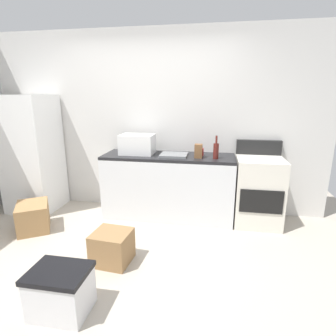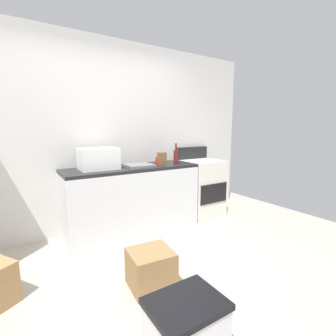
# 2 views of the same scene
# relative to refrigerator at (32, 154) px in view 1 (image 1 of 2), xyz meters

# --- Properties ---
(ground_plane) EXTENTS (6.00, 6.00, 0.00)m
(ground_plane) POSITION_rel_refrigerator_xyz_m (1.75, -1.15, -0.85)
(ground_plane) COLOR #B2A899
(wall_back) EXTENTS (5.00, 0.10, 2.60)m
(wall_back) POSITION_rel_refrigerator_xyz_m (1.75, 0.40, 0.45)
(wall_back) COLOR silver
(wall_back) RESTS_ON ground_plane
(kitchen_counter) EXTENTS (1.80, 0.60, 0.90)m
(kitchen_counter) POSITION_rel_refrigerator_xyz_m (2.05, 0.05, -0.40)
(kitchen_counter) COLOR silver
(kitchen_counter) RESTS_ON ground_plane
(refrigerator) EXTENTS (0.68, 0.66, 1.70)m
(refrigerator) POSITION_rel_refrigerator_xyz_m (0.00, 0.00, 0.00)
(refrigerator) COLOR white
(refrigerator) RESTS_ON ground_plane
(stove_oven) EXTENTS (0.60, 0.61, 1.10)m
(stove_oven) POSITION_rel_refrigerator_xyz_m (3.27, 0.06, -0.39)
(stove_oven) COLOR silver
(stove_oven) RESTS_ON ground_plane
(microwave) EXTENTS (0.46, 0.34, 0.27)m
(microwave) POSITION_rel_refrigerator_xyz_m (1.61, 0.07, 0.18)
(microwave) COLOR white
(microwave) RESTS_ON kitchen_counter
(sink_basin) EXTENTS (0.36, 0.32, 0.03)m
(sink_basin) POSITION_rel_refrigerator_xyz_m (2.13, 0.01, 0.06)
(sink_basin) COLOR slate
(sink_basin) RESTS_ON kitchen_counter
(wine_bottle) EXTENTS (0.07, 0.07, 0.30)m
(wine_bottle) POSITION_rel_refrigerator_xyz_m (2.69, -0.06, 0.16)
(wine_bottle) COLOR #591E19
(wine_bottle) RESTS_ON kitchen_counter
(coffee_mug) EXTENTS (0.08, 0.08, 0.10)m
(coffee_mug) POSITION_rel_refrigerator_xyz_m (2.49, 0.10, 0.10)
(coffee_mug) COLOR red
(coffee_mug) RESTS_ON kitchen_counter
(knife_block) EXTENTS (0.10, 0.10, 0.18)m
(knife_block) POSITION_rel_refrigerator_xyz_m (2.46, -0.04, 0.14)
(knife_block) COLOR brown
(knife_block) RESTS_ON kitchen_counter
(cardboard_box_large) EXTENTS (0.41, 0.39, 0.33)m
(cardboard_box_large) POSITION_rel_refrigerator_xyz_m (1.67, -1.17, -0.68)
(cardboard_box_large) COLOR olive
(cardboard_box_large) RESTS_ON ground_plane
(cardboard_box_medium) EXTENTS (0.56, 0.60, 0.35)m
(cardboard_box_medium) POSITION_rel_refrigerator_xyz_m (0.40, -0.67, -0.68)
(cardboard_box_medium) COLOR #A37A4C
(cardboard_box_medium) RESTS_ON ground_plane
(storage_bin) EXTENTS (0.46, 0.36, 0.38)m
(storage_bin) POSITION_rel_refrigerator_xyz_m (1.52, -1.89, -0.66)
(storage_bin) COLOR silver
(storage_bin) RESTS_ON ground_plane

